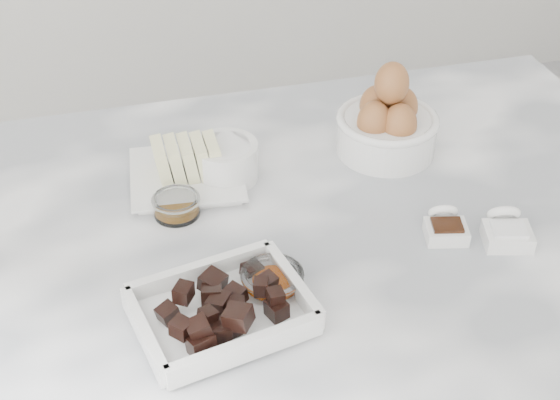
# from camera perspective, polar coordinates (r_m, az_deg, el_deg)

# --- Properties ---
(marble_slab) EXTENTS (1.20, 0.80, 0.04)m
(marble_slab) POSITION_cam_1_polar(r_m,az_deg,el_deg) (1.03, -0.65, -3.83)
(marble_slab) COLOR white
(marble_slab) RESTS_ON cabinet
(chocolate_dish) EXTENTS (0.22, 0.18, 0.05)m
(chocolate_dish) POSITION_cam_1_polar(r_m,az_deg,el_deg) (0.89, -4.30, -7.84)
(chocolate_dish) COLOR white
(chocolate_dish) RESTS_ON marble_slab
(butter_plate) EXTENTS (0.17, 0.17, 0.06)m
(butter_plate) POSITION_cam_1_polar(r_m,az_deg,el_deg) (1.11, -7.06, 2.38)
(butter_plate) COLOR white
(butter_plate) RESTS_ON marble_slab
(sugar_ramekin) EXTENTS (0.09, 0.09, 0.06)m
(sugar_ramekin) POSITION_cam_1_polar(r_m,az_deg,el_deg) (1.11, -4.00, 2.97)
(sugar_ramekin) COLOR white
(sugar_ramekin) RESTS_ON marble_slab
(egg_bowl) EXTENTS (0.15, 0.15, 0.15)m
(egg_bowl) POSITION_cam_1_polar(r_m,az_deg,el_deg) (1.17, 7.85, 5.55)
(egg_bowl) COLOR white
(egg_bowl) RESTS_ON marble_slab
(honey_bowl) EXTENTS (0.07, 0.07, 0.03)m
(honey_bowl) POSITION_cam_1_polar(r_m,az_deg,el_deg) (1.06, -7.59, -0.39)
(honey_bowl) COLOR white
(honey_bowl) RESTS_ON marble_slab
(zest_bowl) EXTENTS (0.08, 0.08, 0.03)m
(zest_bowl) POSITION_cam_1_polar(r_m,az_deg,el_deg) (0.93, -0.56, -6.01)
(zest_bowl) COLOR white
(zest_bowl) RESTS_ON marble_slab
(vanilla_spoon) EXTENTS (0.06, 0.07, 0.04)m
(vanilla_spoon) POSITION_cam_1_polar(r_m,az_deg,el_deg) (1.04, 12.00, -1.90)
(vanilla_spoon) COLOR white
(vanilla_spoon) RESTS_ON marble_slab
(salt_spoon) EXTENTS (0.07, 0.08, 0.05)m
(salt_spoon) POSITION_cam_1_polar(r_m,az_deg,el_deg) (1.05, 16.23, -2.14)
(salt_spoon) COLOR white
(salt_spoon) RESTS_ON marble_slab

